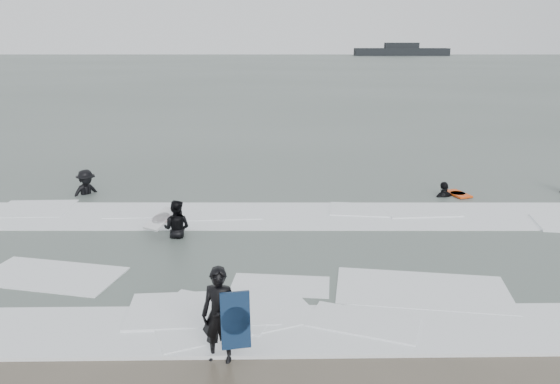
{
  "coord_description": "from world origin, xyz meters",
  "views": [
    {
      "loc": [
        0.01,
        -9.62,
        5.27
      ],
      "look_at": [
        0.0,
        5.0,
        1.1
      ],
      "focal_mm": 35.0,
      "sensor_mm": 36.0,
      "label": 1
    }
  ],
  "objects_px": {
    "surfer_centre": "(221,359)",
    "vessel_horizon": "(401,51)",
    "surfer_right_near": "(444,198)",
    "surfer_wading": "(177,238)",
    "surfer_breaker": "(87,196)"
  },
  "relations": [
    {
      "from": "surfer_centre",
      "to": "vessel_horizon",
      "type": "xyz_separation_m",
      "value": [
        35.27,
        151.08,
        1.34
      ]
    },
    {
      "from": "surfer_centre",
      "to": "vessel_horizon",
      "type": "relative_size",
      "value": 0.06
    },
    {
      "from": "surfer_right_near",
      "to": "vessel_horizon",
      "type": "bearing_deg",
      "value": -122.46
    },
    {
      "from": "surfer_wading",
      "to": "surfer_breaker",
      "type": "height_order",
      "value": "surfer_breaker"
    },
    {
      "from": "surfer_centre",
      "to": "surfer_right_near",
      "type": "distance_m",
      "value": 11.67
    },
    {
      "from": "surfer_wading",
      "to": "surfer_breaker",
      "type": "distance_m",
      "value": 5.57
    },
    {
      "from": "surfer_centre",
      "to": "surfer_breaker",
      "type": "height_order",
      "value": "surfer_breaker"
    },
    {
      "from": "surfer_centre",
      "to": "surfer_right_near",
      "type": "bearing_deg",
      "value": 66.09
    },
    {
      "from": "surfer_wading",
      "to": "vessel_horizon",
      "type": "distance_m",
      "value": 149.94
    },
    {
      "from": "surfer_breaker",
      "to": "surfer_right_near",
      "type": "distance_m",
      "value": 12.21
    },
    {
      "from": "surfer_centre",
      "to": "vessel_horizon",
      "type": "distance_m",
      "value": 155.15
    },
    {
      "from": "vessel_horizon",
      "to": "surfer_centre",
      "type": "bearing_deg",
      "value": -103.14
    },
    {
      "from": "surfer_breaker",
      "to": "vessel_horizon",
      "type": "xyz_separation_m",
      "value": [
        40.91,
        141.23,
        1.34
      ]
    },
    {
      "from": "surfer_breaker",
      "to": "surfer_wading",
      "type": "bearing_deg",
      "value": -92.44
    },
    {
      "from": "surfer_right_near",
      "to": "surfer_wading",
      "type": "bearing_deg",
      "value": 3.63
    }
  ]
}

